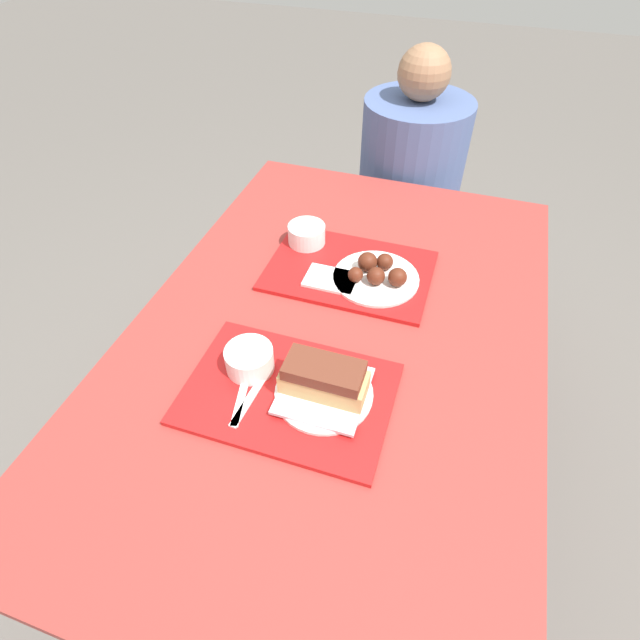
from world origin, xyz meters
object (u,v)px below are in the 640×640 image
object	(u,v)px
tray_far	(349,271)
bowl_coleslaw_far	(307,233)
person_seated_across	(412,159)
wings_plate_far	(377,273)
tray_near	(288,393)
brisket_sandwich_plate	(324,383)
bowl_coleslaw_near	(249,358)

from	to	relation	value
tray_far	bowl_coleslaw_far	xyz separation A→B (m)	(-0.15, 0.08, 0.04)
person_seated_across	wings_plate_far	bearing A→B (deg)	-86.78
bowl_coleslaw_far	tray_near	bearing A→B (deg)	-74.95
tray_near	wings_plate_far	bearing A→B (deg)	77.89
brisket_sandwich_plate	wings_plate_far	bearing A→B (deg)	87.64
tray_far	bowl_coleslaw_near	distance (m)	0.41
person_seated_across	tray_far	bearing A→B (deg)	-92.74
wings_plate_far	person_seated_across	distance (m)	0.76
bowl_coleslaw_near	brisket_sandwich_plate	world-z (taller)	brisket_sandwich_plate
wings_plate_far	tray_near	bearing A→B (deg)	-102.11
brisket_sandwich_plate	person_seated_across	bearing A→B (deg)	91.31
brisket_sandwich_plate	tray_far	bearing A→B (deg)	98.46
tray_far	wings_plate_far	size ratio (longest dim) A/B	1.92
person_seated_across	bowl_coleslaw_near	bearing A→B (deg)	-97.39
tray_far	bowl_coleslaw_near	xyz separation A→B (m)	(-0.11, -0.40, 0.04)
tray_far	brisket_sandwich_plate	size ratio (longest dim) A/B	2.11
wings_plate_far	person_seated_across	xyz separation A→B (m)	(-0.04, 0.76, -0.06)
tray_near	brisket_sandwich_plate	xyz separation A→B (m)	(0.07, 0.02, 0.04)
tray_near	bowl_coleslaw_near	size ratio (longest dim) A/B	4.13
tray_far	person_seated_across	xyz separation A→B (m)	(0.04, 0.74, -0.03)
bowl_coleslaw_near	wings_plate_far	distance (m)	0.42
tray_far	brisket_sandwich_plate	xyz separation A→B (m)	(0.06, -0.41, 0.04)
bowl_coleslaw_near	bowl_coleslaw_far	bearing A→B (deg)	94.32
bowl_coleslaw_far	wings_plate_far	world-z (taller)	wings_plate_far
tray_far	bowl_coleslaw_far	size ratio (longest dim) A/B	4.13
tray_far	person_seated_across	size ratio (longest dim) A/B	0.66
bowl_coleslaw_near	person_seated_across	distance (m)	1.14
tray_near	bowl_coleslaw_far	world-z (taller)	bowl_coleslaw_far
bowl_coleslaw_far	person_seated_across	distance (m)	0.69
tray_far	person_seated_across	world-z (taller)	person_seated_across
bowl_coleslaw_far	person_seated_across	size ratio (longest dim) A/B	0.16
wings_plate_far	person_seated_across	world-z (taller)	person_seated_across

